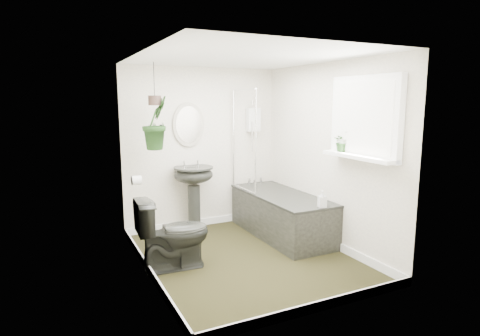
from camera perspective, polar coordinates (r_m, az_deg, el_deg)
name	(u,v)px	position (r m, az deg, el deg)	size (l,w,h in m)	color
floor	(246,258)	(4.87, 0.79, -12.66)	(2.30, 2.80, 0.02)	black
ceiling	(246,56)	(4.54, 0.86, 15.61)	(2.30, 2.80, 0.02)	white
wall_back	(202,148)	(5.84, -5.41, 2.81)	(2.30, 0.02, 2.30)	white
wall_front	(322,184)	(3.38, 11.64, -2.27)	(2.30, 0.02, 2.30)	white
wall_left	(144,169)	(4.18, -13.55, -0.10)	(0.02, 2.80, 2.30)	white
wall_right	(328,155)	(5.18, 12.37, 1.77)	(0.02, 2.80, 2.30)	white
skirting	(246,253)	(4.85, 0.79, -12.01)	(2.30, 2.80, 0.10)	white
bathtub	(281,215)	(5.56, 5.89, -6.61)	(0.72, 1.72, 0.58)	black
bath_screen	(244,141)	(5.63, 0.57, 3.93)	(0.04, 0.72, 1.40)	silver
shower_box	(253,120)	(6.07, 1.90, 6.88)	(0.20, 0.10, 0.35)	white
oval_mirror	(189,125)	(5.71, -7.30, 6.14)	(0.46, 0.03, 0.62)	#B4AC97
wall_sconce	(161,133)	(5.59, -11.15, 4.94)	(0.04, 0.04, 0.22)	black
toilet_roll_holder	(136,180)	(4.91, -14.52, -1.70)	(0.11, 0.11, 0.11)	white
window_recess	(365,118)	(4.56, 17.36, 6.85)	(0.08, 1.00, 0.90)	white
window_sill	(358,157)	(4.55, 16.45, 1.57)	(0.18, 1.00, 0.04)	white
window_blinds	(362,118)	(4.53, 16.94, 6.85)	(0.01, 0.86, 0.76)	white
toilet	(173,233)	(4.50, -9.48, -9.14)	(0.45, 0.78, 0.80)	black
pedestal_sink	(194,199)	(5.71, -6.55, -4.37)	(0.55, 0.46, 0.93)	black
sill_plant	(342,141)	(4.78, 14.36, 3.70)	(0.21, 0.19, 0.24)	black
hanging_plant	(155,123)	(5.14, -11.93, 6.32)	(0.37, 0.30, 0.67)	black
soap_bottle	(322,199)	(4.87, 11.62, -4.33)	(0.09, 0.09, 0.20)	black
hanging_pot	(155,100)	(5.13, -12.04, 9.38)	(0.16, 0.16, 0.12)	#372620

